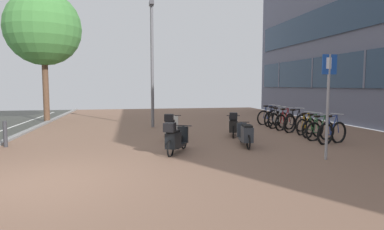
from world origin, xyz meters
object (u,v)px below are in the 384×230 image
at_px(scooter_mid, 246,135).
at_px(bicycle_rack_01, 320,131).
at_px(bicycle_rack_03, 306,126).
at_px(bicycle_rack_08, 268,117).
at_px(bicycle_rack_02, 313,128).
at_px(bicycle_rack_07, 273,119).
at_px(street_tree, 43,29).
at_px(parking_sign, 328,96).
at_px(bicycle_rack_05, 285,122).
at_px(bicycle_rack_06, 278,120).
at_px(bicycle_rack_04, 295,123).
at_px(scooter_near, 171,127).
at_px(scooter_far, 175,139).
at_px(lamp_post, 152,58).
at_px(bollard_far, 5,134).
at_px(scooter_extra, 233,125).
at_px(bicycle_rack_00, 332,133).

bearing_deg(scooter_mid, bicycle_rack_01, 12.34).
relative_size(bicycle_rack_03, bicycle_rack_08, 0.85).
bearing_deg(bicycle_rack_02, bicycle_rack_07, 90.64).
bearing_deg(bicycle_rack_03, bicycle_rack_01, -99.84).
bearing_deg(street_tree, parking_sign, -48.87).
xyz_separation_m(bicycle_rack_05, bicycle_rack_08, (0.13, 2.00, -0.00)).
bearing_deg(bicycle_rack_06, bicycle_rack_04, -84.41).
height_order(bicycle_rack_08, parking_sign, parking_sign).
height_order(bicycle_rack_03, bicycle_rack_06, bicycle_rack_06).
bearing_deg(scooter_near, bicycle_rack_04, 9.22).
bearing_deg(parking_sign, scooter_far, 159.07).
distance_m(bicycle_rack_03, lamp_post, 7.23).
xyz_separation_m(scooter_far, bollard_far, (-5.04, 1.99, -0.02)).
xyz_separation_m(bicycle_rack_01, scooter_far, (-5.29, -1.29, 0.09)).
bearing_deg(scooter_extra, bicycle_rack_03, -0.73).
bearing_deg(scooter_extra, bicycle_rack_02, -13.88).
bearing_deg(bicycle_rack_02, bicycle_rack_00, -95.21).
relative_size(scooter_near, lamp_post, 0.29).
bearing_deg(bicycle_rack_00, scooter_mid, 179.69).
xyz_separation_m(parking_sign, lamp_post, (-3.95, 7.44, 1.49)).
distance_m(bicycle_rack_01, bollard_far, 10.36).
bearing_deg(bicycle_rack_04, lamp_post, 154.30).
distance_m(bicycle_rack_00, bicycle_rack_04, 2.67).
height_order(bicycle_rack_03, lamp_post, lamp_post).
height_order(bicycle_rack_07, scooter_mid, bicycle_rack_07).
height_order(bicycle_rack_02, bicycle_rack_06, bicycle_rack_06).
bearing_deg(bicycle_rack_02, lamp_post, 144.23).
relative_size(scooter_mid, parking_sign, 0.63).
xyz_separation_m(bicycle_rack_00, bollard_far, (-10.34, 1.36, 0.05)).
relative_size(bicycle_rack_00, bicycle_rack_03, 1.18).
bearing_deg(bicycle_rack_08, bicycle_rack_06, -95.68).
relative_size(bicycle_rack_02, bicycle_rack_03, 1.06).
xyz_separation_m(scooter_mid, scooter_extra, (0.25, 2.02, 0.05)).
bearing_deg(street_tree, bollard_far, -86.20).
xyz_separation_m(bicycle_rack_04, street_tree, (-10.96, 5.88, 4.45)).
height_order(bicycle_rack_04, scooter_near, bicycle_rack_04).
bearing_deg(scooter_mid, parking_sign, -55.52).
bearing_deg(parking_sign, bicycle_rack_06, 75.49).
bearing_deg(bicycle_rack_01, bicycle_rack_00, -89.72).
xyz_separation_m(bicycle_rack_00, bicycle_rack_07, (0.08, 4.67, -0.00)).
height_order(bicycle_rack_00, bollard_far, bicycle_rack_00).
relative_size(bicycle_rack_03, scooter_extra, 0.70).
bearing_deg(bollard_far, scooter_near, 4.94).
relative_size(bicycle_rack_01, bicycle_rack_02, 1.07).
height_order(scooter_near, lamp_post, lamp_post).
bearing_deg(bicycle_rack_07, bicycle_rack_04, -88.31).
bearing_deg(bollard_far, bicycle_rack_05, 10.77).
height_order(scooter_mid, bollard_far, bollard_far).
bearing_deg(bicycle_rack_04, scooter_extra, -167.63).
distance_m(scooter_mid, bollard_far, 7.48).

